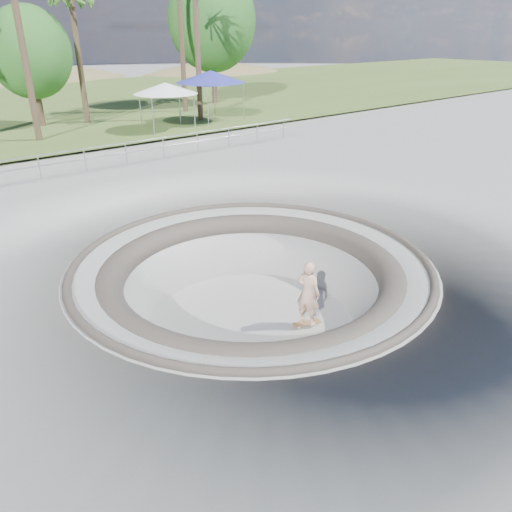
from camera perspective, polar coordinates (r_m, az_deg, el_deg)
name	(u,v)px	position (r m, az deg, el deg)	size (l,w,h in m)	color
ground	(251,262)	(14.23, -0.53, -0.74)	(180.00, 180.00, 0.00)	#9C9C97
skate_bowl	(252,317)	(15.11, -0.51, -7.01)	(14.00, 14.00, 4.10)	#9C9C97
safety_railing	(85,160)	(24.08, -18.97, 10.39)	(25.00, 0.06, 1.03)	#92959A
skateboard	(307,323)	(14.91, 5.82, -7.64)	(0.87, 0.51, 0.09)	brown
skater	(308,293)	(14.39, 5.99, -4.25)	(0.72, 0.47, 1.98)	#DAA88D
canopy_white	(165,88)	(32.33, -10.32, 18.32)	(5.41, 5.41, 2.78)	#92959A
canopy_blue	(211,77)	(34.93, -5.21, 19.72)	(6.41, 6.41, 3.25)	#92959A
bushy_tree_mid	(30,53)	(35.72, -24.44, 20.39)	(5.03, 4.58, 7.26)	brown
bushy_tree_right	(212,20)	(43.66, -5.02, 25.24)	(7.15, 6.50, 10.31)	brown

